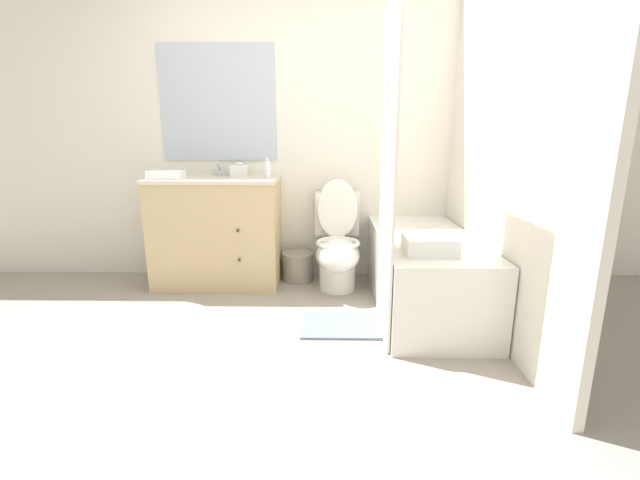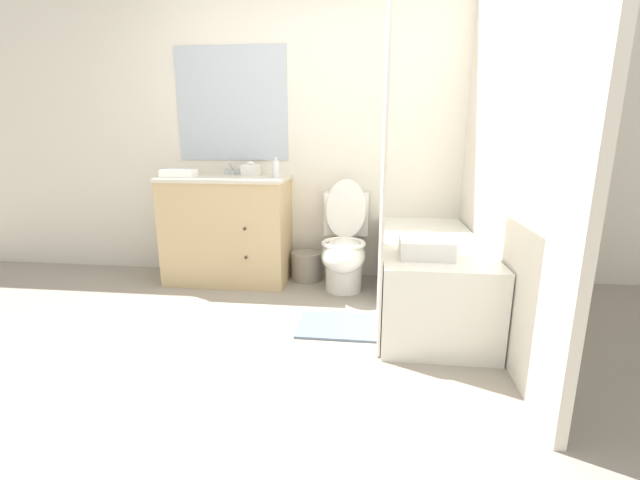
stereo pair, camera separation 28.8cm
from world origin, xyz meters
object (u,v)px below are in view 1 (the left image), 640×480
wastebasket (298,267)px  sink_faucet (220,171)px  bath_towel_folded (430,245)px  tissue_box (239,170)px  soap_dispenser (267,169)px  bathtub (424,272)px  hand_towel_folded (166,175)px  bath_mat (345,325)px  toilet (337,246)px  vanity_cabinet (218,231)px

wastebasket → sink_faucet: bearing=171.4°
bath_towel_folded → tissue_box: bearing=141.6°
wastebasket → soap_dispenser: (-0.23, -0.10, 0.84)m
bathtub → soap_dispenser: 1.45m
hand_towel_folded → bath_towel_folded: (1.87, -0.83, -0.34)m
hand_towel_folded → bath_towel_folded: hand_towel_folded is taller
bathtub → hand_towel_folded: size_ratio=5.87×
sink_faucet → soap_dispenser: (0.43, -0.20, 0.04)m
bathtub → bath_mat: bearing=-149.2°
toilet → tissue_box: tissue_box is taller
vanity_cabinet → toilet: bearing=-5.2°
bath_mat → vanity_cabinet: bearing=141.1°
sink_faucet → wastebasket: size_ratio=0.54×
bath_mat → tissue_box: bearing=131.8°
vanity_cabinet → soap_dispenser: size_ratio=6.38×
toilet → bathtub: toilet is taller
sink_faucet → vanity_cabinet: bearing=-90.0°
toilet → hand_towel_folded: 1.46m
soap_dispenser → bath_mat: 1.40m
wastebasket → tissue_box: 0.95m
sink_faucet → soap_dispenser: bearing=-24.9°
wastebasket → toilet: bearing=-27.9°
soap_dispenser → tissue_box: bearing=152.6°
wastebasket → tissue_box: (-0.48, 0.03, 0.82)m
soap_dispenser → bath_towel_folded: (1.09, -0.93, -0.38)m
vanity_cabinet → wastebasket: size_ratio=3.89×
hand_towel_folded → toilet: bearing=1.0°
hand_towel_folded → tissue_box: bearing=23.5°
wastebasket → hand_towel_folded: 1.30m
vanity_cabinet → sink_faucet: bearing=90.0°
sink_faucet → hand_towel_folded: sink_faucet is taller
vanity_cabinet → bathtub: 1.69m
bathtub → bath_towel_folded: bath_towel_folded is taller
wastebasket → bath_towel_folded: bath_towel_folded is taller
vanity_cabinet → bathtub: (1.60, -0.49, -0.19)m
hand_towel_folded → bath_mat: 1.80m
vanity_cabinet → soap_dispenser: 0.66m
toilet → bath_towel_folded: 1.03m
toilet → tissue_box: 1.02m
tissue_box → hand_towel_folded: size_ratio=0.58×
bathtub → bath_towel_folded: bearing=-100.3°
soap_dispenser → hand_towel_folded: size_ratio=0.63×
vanity_cabinet → sink_faucet: 0.51m
bathtub → bath_mat: size_ratio=2.61×
tissue_box → vanity_cabinet: bearing=-147.4°
sink_faucet → bath_towel_folded: size_ratio=0.47×
toilet → wastebasket: toilet is taller
soap_dispenser → hand_towel_folded: (-0.77, -0.10, -0.04)m
soap_dispenser → hand_towel_folded: bearing=-172.5°
sink_faucet → hand_towel_folded: size_ratio=0.56×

